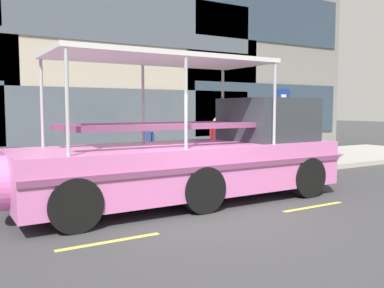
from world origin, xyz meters
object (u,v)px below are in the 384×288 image
(parking_sign, at_px, (282,114))
(pedestrian_near_bow, at_px, (217,139))
(pedestrian_mid_left, at_px, (148,144))
(duck_tour_boat, at_px, (205,156))

(parking_sign, distance_m, pedestrian_near_bow, 2.83)
(parking_sign, relative_size, pedestrian_mid_left, 1.79)
(parking_sign, xyz_separation_m, duck_tour_boat, (-4.99, -2.66, -0.96))
(duck_tour_boat, xyz_separation_m, pedestrian_mid_left, (0.16, 3.57, 0.03))
(parking_sign, xyz_separation_m, pedestrian_mid_left, (-4.83, 0.91, -0.93))
(pedestrian_mid_left, bearing_deg, parking_sign, -10.69)
(duck_tour_boat, height_order, pedestrian_mid_left, duck_tour_boat)
(parking_sign, distance_m, pedestrian_mid_left, 5.00)
(parking_sign, xyz_separation_m, pedestrian_near_bow, (-2.70, 0.19, -0.80))
(duck_tour_boat, bearing_deg, pedestrian_near_bow, 51.27)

